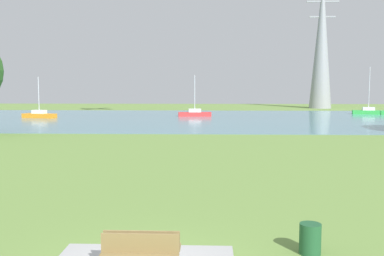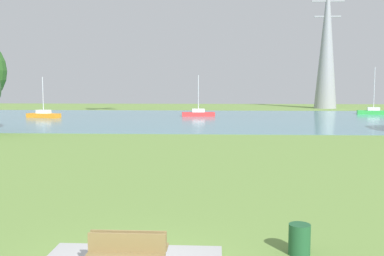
{
  "view_description": "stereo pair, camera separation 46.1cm",
  "coord_description": "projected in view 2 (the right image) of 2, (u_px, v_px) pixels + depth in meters",
  "views": [
    {
      "loc": [
        1.57,
        -9.76,
        4.33
      ],
      "look_at": [
        0.4,
        19.92,
        1.53
      ],
      "focal_mm": 40.94,
      "sensor_mm": 36.0,
      "label": 1
    },
    {
      "loc": [
        2.03,
        -9.74,
        4.33
      ],
      "look_at": [
        0.4,
        19.92,
        1.53
      ],
      "focal_mm": 40.94,
      "sensor_mm": 36.0,
      "label": 2
    }
  ],
  "objects": [
    {
      "name": "ground_plane",
      "position": [
        188.0,
        146.0,
        32.07
      ],
      "size": [
        160.0,
        160.0,
        0.0
      ],
      "primitive_type": "plane",
      "color": "olive"
    },
    {
      "name": "bench_facing_water",
      "position": [
        130.0,
        249.0,
        10.43
      ],
      "size": [
        1.8,
        0.48,
        0.89
      ],
      "color": "tan",
      "rests_on": "concrete_pad"
    },
    {
      "name": "litter_bin",
      "position": [
        299.0,
        239.0,
        11.31
      ],
      "size": [
        0.56,
        0.56,
        0.8
      ],
      "primitive_type": "cylinder",
      "color": "#1E512D",
      "rests_on": "ground"
    },
    {
      "name": "water_surface",
      "position": [
        201.0,
        118.0,
        59.91
      ],
      "size": [
        140.0,
        40.0,
        0.02
      ],
      "primitive_type": "cube",
      "color": "teal",
      "rests_on": "ground"
    },
    {
      "name": "sailboat_orange",
      "position": [
        44.0,
        115.0,
        61.24
      ],
      "size": [
        5.03,
        2.77,
        5.69
      ],
      "color": "orange",
      "rests_on": "water_surface"
    },
    {
      "name": "sailboat_green",
      "position": [
        373.0,
        111.0,
        68.77
      ],
      "size": [
        5.01,
        2.47,
        7.42
      ],
      "color": "green",
      "rests_on": "water_surface"
    },
    {
      "name": "sailboat_red",
      "position": [
        198.0,
        113.0,
        64.24
      ],
      "size": [
        4.92,
        1.95,
        6.01
      ],
      "color": "red",
      "rests_on": "water_surface"
    },
    {
      "name": "electricity_pylon",
      "position": [
        327.0,
        42.0,
        87.11
      ],
      "size": [
        6.4,
        4.4,
        26.54
      ],
      "color": "gray",
      "rests_on": "ground"
    }
  ]
}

